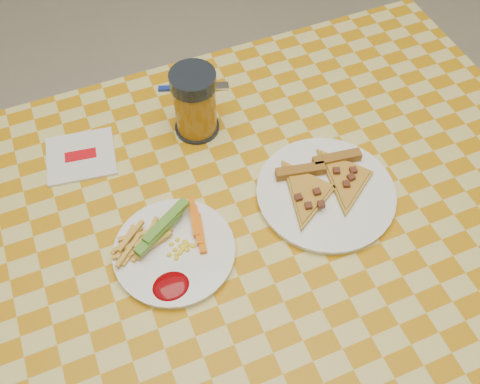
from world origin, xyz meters
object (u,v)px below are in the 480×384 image
plate_left (174,252)px  plate_right (326,194)px  table (243,238)px  drink_glass (195,103)px

plate_left → plate_right: 0.30m
table → plate_right: plate_right is taller
plate_left → drink_glass: size_ratio=1.41×
drink_glass → table: bearing=-89.4°
plate_left → plate_right: size_ratio=0.82×
plate_left → plate_right: same height
plate_right → drink_glass: 0.31m
plate_right → drink_glass: (-0.16, 0.25, 0.07)m
table → plate_left: size_ratio=6.20×
table → drink_glass: 0.28m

